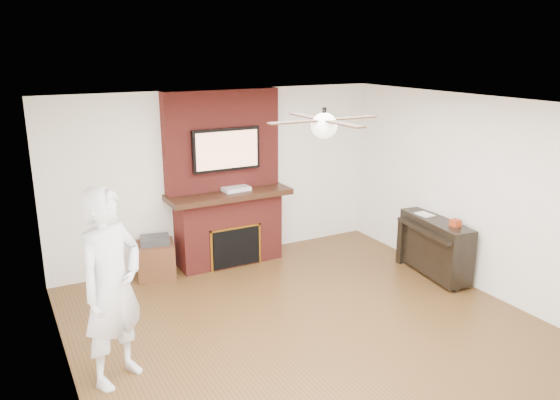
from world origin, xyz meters
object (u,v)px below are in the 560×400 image
person (112,287)px  side_table (156,258)px  piano (434,245)px  fireplace (226,196)px

person → side_table: (1.00, 2.22, -0.68)m
side_table → piano: (3.40, -1.78, 0.17)m
person → piano: person is taller
fireplace → side_table: fireplace is taller
person → piano: bearing=-26.9°
piano → fireplace: bearing=149.2°
fireplace → person: fireplace is taller
side_table → piano: bearing=-14.5°
fireplace → piano: fireplace is taller
person → side_table: size_ratio=3.18×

